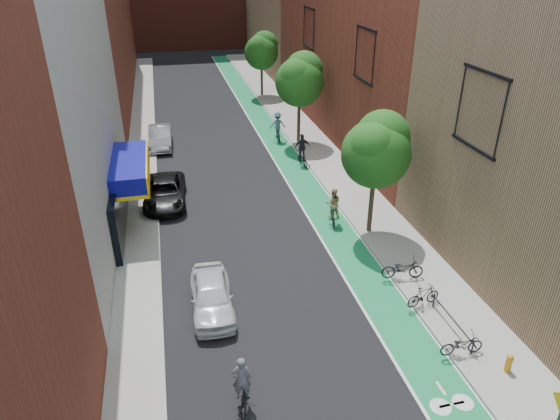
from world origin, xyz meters
TOP-DOWN VIEW (x-y plane):
  - ground at (0.00, 0.00)m, footprint 160.00×160.00m
  - bike_lane at (4.00, 26.00)m, footprint 2.00×68.00m
  - sidewalk_left at (-6.00, 26.00)m, footprint 2.00×68.00m
  - sidewalk_right at (6.50, 26.00)m, footprint 3.00×68.00m
  - building_left_white at (-11.00, 14.00)m, footprint 8.00×20.00m
  - tree_near at (5.65, 10.02)m, footprint 3.40×3.36m
  - tree_mid at (5.65, 24.02)m, footprint 3.55×3.53m
  - tree_far at (5.65, 38.02)m, footprint 3.30×3.25m
  - parked_car_white at (-3.00, 5.63)m, footprint 1.77×4.15m
  - parked_car_black at (-4.55, 15.96)m, footprint 2.56×5.09m
  - parked_car_silver at (-4.60, 25.56)m, footprint 1.74×4.61m
  - cyclist_lead at (-2.60, 0.49)m, footprint 0.86×1.79m
  - cyclist_lane_near at (4.09, 11.38)m, footprint 0.94×1.69m
  - cyclist_lane_mid at (4.70, 19.69)m, footprint 1.11×1.81m
  - cyclist_lane_far at (4.18, 24.85)m, footprint 1.26×1.81m
  - parked_bike_near at (5.40, 0.89)m, footprint 1.65×0.66m
  - parked_bike_mid at (5.40, 3.76)m, footprint 1.57×0.66m
  - parked_bike_far at (5.40, 5.71)m, footprint 1.95×0.98m
  - fire_hydrant at (6.55, -0.22)m, footprint 0.24×0.24m

SIDE VIEW (x-z plane):
  - ground at x=0.00m, z-range 0.00..0.00m
  - bike_lane at x=4.00m, z-range 0.00..0.01m
  - sidewalk_left at x=-6.00m, z-range 0.00..0.15m
  - sidewalk_right at x=6.50m, z-range 0.00..0.15m
  - fire_hydrant at x=6.55m, z-range 0.17..0.87m
  - parked_bike_near at x=5.40m, z-range 0.15..1.00m
  - parked_bike_mid at x=5.40m, z-range 0.15..1.06m
  - parked_bike_far at x=5.40m, z-range 0.15..1.13m
  - cyclist_lead at x=-2.60m, z-range -0.33..1.67m
  - parked_car_black at x=-4.55m, z-range 0.00..1.38m
  - parked_car_white at x=-3.00m, z-range 0.00..1.40m
  - parked_car_silver at x=-4.60m, z-range 0.00..1.50m
  - cyclist_lane_mid at x=4.70m, z-range -0.25..1.94m
  - cyclist_lane_near at x=4.09m, z-range -0.14..1.89m
  - cyclist_lane_far at x=4.18m, z-range -0.11..2.12m
  - tree_far at x=5.65m, z-range 1.40..7.60m
  - tree_near at x=5.65m, z-range 1.45..7.87m
  - tree_mid at x=5.65m, z-range 1.52..8.26m
  - building_left_white at x=-11.00m, z-range 0.00..12.00m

